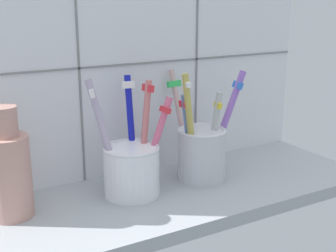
{
  "coord_description": "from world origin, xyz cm",
  "views": [
    {
      "loc": [
        -33.74,
        -56.88,
        31.24
      ],
      "look_at": [
        0.0,
        2.27,
        11.84
      ],
      "focal_mm": 49.64,
      "sensor_mm": 36.0,
      "label": 1
    }
  ],
  "objects": [
    {
      "name": "counter_slab",
      "position": [
        0.0,
        0.0,
        1.0
      ],
      "size": [
        64.0,
        22.0,
        2.0
      ],
      "primitive_type": "cube",
      "color": "#9EA3A8",
      "rests_on": "ground"
    },
    {
      "name": "toothbrush_cup_left",
      "position": [
        -6.16,
        2.47,
        6.55
      ],
      "size": [
        12.99,
        10.48,
        17.93
      ],
      "color": "white",
      "rests_on": "counter_slab"
    },
    {
      "name": "toothbrush_cup_right",
      "position": [
        6.36,
        2.37,
        6.97
      ],
      "size": [
        12.33,
        12.13,
        17.84
      ],
      "color": "silver",
      "rests_on": "counter_slab"
    },
    {
      "name": "ceramic_vase",
      "position": [
        -23.58,
        3.94,
        8.56
      ],
      "size": [
        5.95,
        5.95,
        15.36
      ],
      "color": "tan",
      "rests_on": "counter_slab"
    },
    {
      "name": "tile_wall_back",
      "position": [
        0.0,
        12.0,
        22.5
      ],
      "size": [
        64.0,
        2.2,
        45.0
      ],
      "color": "white",
      "rests_on": "ground"
    }
  ]
}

